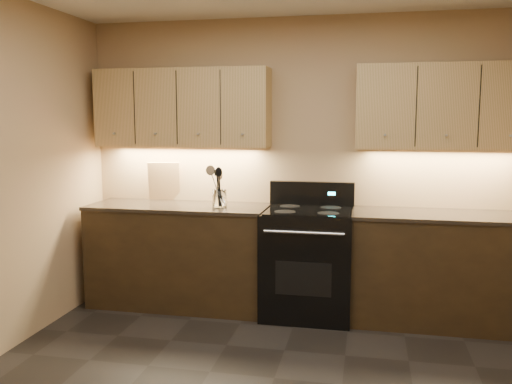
# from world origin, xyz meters

# --- Properties ---
(wall_back) EXTENTS (4.00, 0.04, 2.60)m
(wall_back) POSITION_xyz_m (0.00, 2.00, 1.30)
(wall_back) COLOR tan
(wall_back) RESTS_ON ground
(counter_left) EXTENTS (1.62, 0.62, 0.93)m
(counter_left) POSITION_xyz_m (-1.10, 1.70, 0.47)
(counter_left) COLOR black
(counter_left) RESTS_ON ground
(counter_right) EXTENTS (1.46, 0.62, 0.93)m
(counter_right) POSITION_xyz_m (1.18, 1.70, 0.47)
(counter_right) COLOR black
(counter_right) RESTS_ON ground
(stove) EXTENTS (0.76, 0.68, 1.14)m
(stove) POSITION_xyz_m (0.08, 1.68, 0.48)
(stove) COLOR black
(stove) RESTS_ON ground
(upper_cab_left) EXTENTS (1.60, 0.30, 0.70)m
(upper_cab_left) POSITION_xyz_m (-1.10, 1.85, 1.80)
(upper_cab_left) COLOR tan
(upper_cab_left) RESTS_ON wall_back
(upper_cab_right) EXTENTS (1.44, 0.30, 0.70)m
(upper_cab_right) POSITION_xyz_m (1.18, 1.85, 1.80)
(upper_cab_right) COLOR tan
(upper_cab_right) RESTS_ON wall_back
(outlet_plate) EXTENTS (0.08, 0.01, 0.12)m
(outlet_plate) POSITION_xyz_m (-1.30, 1.99, 1.12)
(outlet_plate) COLOR #B2B5BA
(outlet_plate) RESTS_ON wall_back
(utensil_crock) EXTENTS (0.15, 0.15, 0.16)m
(utensil_crock) POSITION_xyz_m (-0.70, 1.65, 1.00)
(utensil_crock) COLOR white
(utensil_crock) RESTS_ON counter_left
(cutting_board) EXTENTS (0.31, 0.17, 0.37)m
(cutting_board) POSITION_xyz_m (-1.33, 1.95, 1.11)
(cutting_board) COLOR tan
(cutting_board) RESTS_ON counter_left
(wooden_spoon) EXTENTS (0.10, 0.13, 0.31)m
(wooden_spoon) POSITION_xyz_m (-0.74, 1.64, 1.09)
(wooden_spoon) COLOR tan
(wooden_spoon) RESTS_ON utensil_crock
(black_spoon) EXTENTS (0.08, 0.16, 0.35)m
(black_spoon) POSITION_xyz_m (-0.70, 1.68, 1.12)
(black_spoon) COLOR black
(black_spoon) RESTS_ON utensil_crock
(black_turner) EXTENTS (0.13, 0.11, 0.33)m
(black_turner) POSITION_xyz_m (-0.70, 1.63, 1.11)
(black_turner) COLOR black
(black_turner) RESTS_ON utensil_crock
(steel_spatula) EXTENTS (0.23, 0.13, 0.36)m
(steel_spatula) POSITION_xyz_m (-0.67, 1.67, 1.12)
(steel_spatula) COLOR silver
(steel_spatula) RESTS_ON utensil_crock
(steel_skimmer) EXTENTS (0.22, 0.15, 0.37)m
(steel_skimmer) POSITION_xyz_m (-0.67, 1.65, 1.12)
(steel_skimmer) COLOR silver
(steel_skimmer) RESTS_ON utensil_crock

